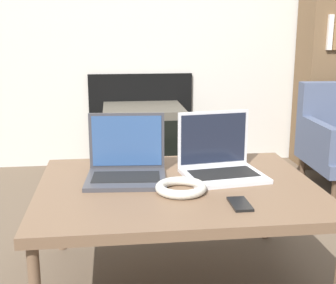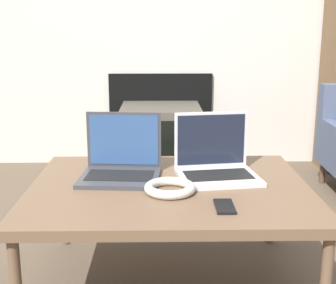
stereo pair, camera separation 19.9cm
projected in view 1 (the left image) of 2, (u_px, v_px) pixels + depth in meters
The scene contains 6 objects.
table at pixel (178, 192), 1.74m from camera, with size 1.03×0.80×0.41m.
laptop_left at pixel (126, 165), 1.80m from camera, with size 0.32×0.27×0.24m.
laptop_right at pixel (220, 161), 1.84m from camera, with size 0.33×0.29×0.24m.
headphones at pixel (180, 188), 1.65m from camera, with size 0.18×0.18×0.03m.
phone at pixel (240, 204), 1.53m from camera, with size 0.06×0.12×0.01m.
tv at pixel (144, 141), 3.15m from camera, with size 0.53×0.50×0.46m.
Camera 1 is at (-0.23, -1.30, 0.97)m, focal length 50.00 mm.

